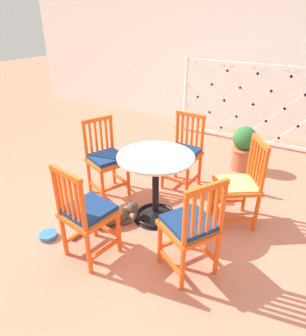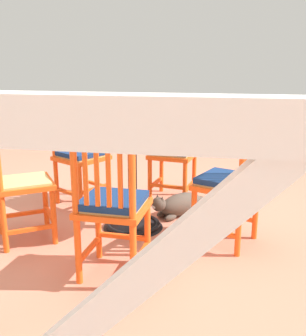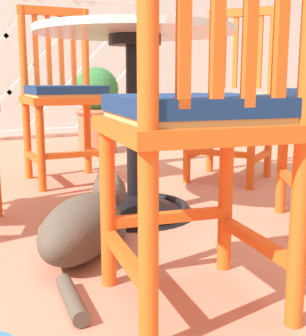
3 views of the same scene
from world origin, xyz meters
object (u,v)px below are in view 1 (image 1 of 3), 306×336
object	(u,v)px
orange_chair_tucked_in	(240,185)
orange_chair_facing_out	(183,153)
orange_chair_at_corner	(106,159)
tabby_cat	(113,216)
orange_chair_near_fence	(87,214)
pet_water_bowl	(48,236)
orange_chair_by_planter	(191,227)
terracotta_planter	(243,147)
cafe_table	(156,195)

from	to	relation	value
orange_chair_tucked_in	orange_chair_facing_out	world-z (taller)	same
orange_chair_at_corner	tabby_cat	size ratio (longest dim) A/B	1.38
orange_chair_near_fence	pet_water_bowl	distance (m)	0.67
orange_chair_near_fence	orange_chair_at_corner	distance (m)	1.06
orange_chair_by_planter	orange_chair_tucked_in	bearing A→B (deg)	81.10
orange_chair_facing_out	orange_chair_at_corner	world-z (taller)	same
orange_chair_at_corner	terracotta_planter	world-z (taller)	orange_chair_at_corner
orange_chair_near_fence	orange_chair_tucked_in	bearing A→B (deg)	50.05
orange_chair_facing_out	terracotta_planter	xyz separation A→B (m)	(0.51, 0.85, -0.12)
orange_chair_tucked_in	terracotta_planter	world-z (taller)	orange_chair_tucked_in
orange_chair_by_planter	tabby_cat	bearing A→B (deg)	169.28
cafe_table	orange_chair_by_planter	xyz separation A→B (m)	(0.61, -0.50, 0.16)
orange_chair_by_planter	orange_chair_tucked_in	world-z (taller)	same
cafe_table	terracotta_planter	bearing A→B (deg)	73.99
orange_chair_by_planter	tabby_cat	distance (m)	1.02
cafe_table	orange_chair_near_fence	world-z (taller)	orange_chair_near_fence
orange_chair_near_fence	tabby_cat	size ratio (longest dim) A/B	1.38
orange_chair_tucked_in	orange_chair_facing_out	xyz separation A→B (m)	(-0.80, 0.37, 0.01)
orange_chair_by_planter	orange_chair_tucked_in	distance (m)	0.88
orange_chair_tucked_in	orange_chair_at_corner	xyz separation A→B (m)	(-1.50, -0.23, 0.01)
orange_chair_facing_out	pet_water_bowl	bearing A→B (deg)	-113.23
orange_chair_near_fence	orange_chair_by_planter	bearing A→B (deg)	18.88
tabby_cat	orange_chair_facing_out	bearing A→B (deg)	75.77
orange_chair_near_fence	orange_chair_facing_out	size ratio (longest dim) A/B	1.00
orange_chair_near_fence	terracotta_planter	size ratio (longest dim) A/B	1.47
orange_chair_by_planter	orange_chair_at_corner	distance (m)	1.50
orange_chair_near_fence	tabby_cat	xyz separation A→B (m)	(-0.11, 0.46, -0.35)
orange_chair_by_planter	pet_water_bowl	distance (m)	1.45
orange_chair_tucked_in	terracotta_planter	size ratio (longest dim) A/B	1.47
orange_chair_at_corner	tabby_cat	world-z (taller)	orange_chair_at_corner
orange_chair_near_fence	cafe_table	bearing A→B (deg)	74.43
tabby_cat	pet_water_bowl	size ratio (longest dim) A/B	3.88
cafe_table	orange_chair_at_corner	world-z (taller)	orange_chair_at_corner
orange_chair_by_planter	tabby_cat	xyz separation A→B (m)	(-0.94, 0.18, -0.35)
orange_chair_facing_out	orange_chair_tucked_in	bearing A→B (deg)	-24.78
orange_chair_by_planter	orange_chair_tucked_in	xyz separation A→B (m)	(0.14, 0.87, -0.01)
cafe_table	orange_chair_near_fence	distance (m)	0.83
orange_chair_by_planter	orange_chair_at_corner	xyz separation A→B (m)	(-1.36, 0.64, 0.00)
orange_chair_by_planter	tabby_cat	world-z (taller)	orange_chair_by_planter
terracotta_planter	orange_chair_at_corner	bearing A→B (deg)	-129.65
orange_chair_tucked_in	orange_chair_facing_out	distance (m)	0.89
tabby_cat	orange_chair_at_corner	bearing A→B (deg)	132.60
cafe_table	orange_chair_tucked_in	size ratio (longest dim) A/B	0.83
orange_chair_at_corner	orange_chair_facing_out	bearing A→B (deg)	41.17
orange_chair_facing_out	tabby_cat	xyz separation A→B (m)	(-0.27, -1.06, -0.35)
orange_chair_near_fence	terracotta_planter	xyz separation A→B (m)	(0.67, 2.37, -0.12)
terracotta_planter	orange_chair_near_fence	bearing A→B (deg)	-105.87
orange_chair_near_fence	orange_chair_tucked_in	xyz separation A→B (m)	(0.97, 1.16, -0.01)
orange_chair_facing_out	orange_chair_at_corner	size ratio (longest dim) A/B	1.00
tabby_cat	orange_chair_by_planter	bearing A→B (deg)	-10.72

